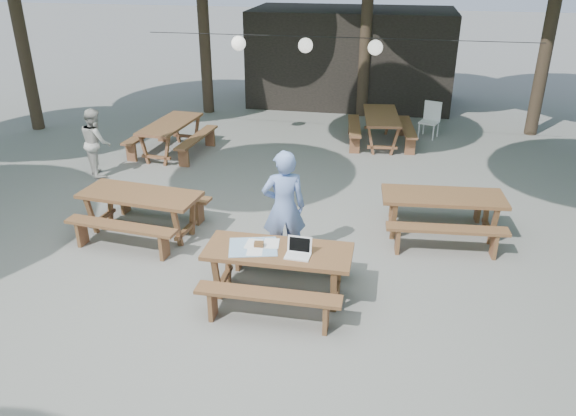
# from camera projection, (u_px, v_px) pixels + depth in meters

# --- Properties ---
(ground) EXTENTS (80.00, 80.00, 0.00)m
(ground) POSITION_uv_depth(u_px,v_px,m) (253.00, 268.00, 8.59)
(ground) COLOR #61625D
(ground) RESTS_ON ground
(pavilion) EXTENTS (6.00, 3.00, 2.80)m
(pavilion) POSITION_uv_depth(u_px,v_px,m) (351.00, 57.00, 17.25)
(pavilion) COLOR black
(pavilion) RESTS_ON ground
(main_picnic_table) EXTENTS (2.00, 1.58, 0.75)m
(main_picnic_table) POSITION_uv_depth(u_px,v_px,m) (278.00, 272.00, 7.74)
(main_picnic_table) COLOR brown
(main_picnic_table) RESTS_ON ground
(picnic_table_nw) EXTENTS (2.07, 1.77, 0.75)m
(picnic_table_nw) POSITION_uv_depth(u_px,v_px,m) (142.00, 213.00, 9.47)
(picnic_table_nw) COLOR brown
(picnic_table_nw) RESTS_ON ground
(picnic_table_ne) EXTENTS (2.06, 1.73, 0.75)m
(picnic_table_ne) POSITION_uv_depth(u_px,v_px,m) (441.00, 215.00, 9.41)
(picnic_table_ne) COLOR brown
(picnic_table_ne) RESTS_ON ground
(picnic_table_far_w) EXTENTS (1.73, 2.06, 0.75)m
(picnic_table_far_w) POSITION_uv_depth(u_px,v_px,m) (172.00, 138.00, 13.21)
(picnic_table_far_w) COLOR brown
(picnic_table_far_w) RESTS_ON ground
(picnic_table_far_e) EXTENTS (1.78, 2.07, 0.75)m
(picnic_table_far_e) POSITION_uv_depth(u_px,v_px,m) (381.00, 129.00, 13.84)
(picnic_table_far_e) COLOR brown
(picnic_table_far_e) RESTS_ON ground
(woman) EXTENTS (0.76, 0.61, 1.82)m
(woman) POSITION_uv_depth(u_px,v_px,m) (284.00, 208.00, 8.42)
(woman) COLOR #7795D9
(woman) RESTS_ON ground
(second_person) EXTENTS (0.87, 0.89, 1.44)m
(second_person) POSITION_uv_depth(u_px,v_px,m) (96.00, 142.00, 11.84)
(second_person) COLOR beige
(second_person) RESTS_ON ground
(plastic_chair) EXTENTS (0.56, 0.56, 0.90)m
(plastic_chair) POSITION_uv_depth(u_px,v_px,m) (429.00, 127.00, 14.40)
(plastic_chair) COLOR white
(plastic_chair) RESTS_ON ground
(laptop) EXTENTS (0.34, 0.28, 0.24)m
(laptop) POSITION_uv_depth(u_px,v_px,m) (299.00, 251.00, 7.43)
(laptop) COLOR white
(laptop) RESTS_ON main_picnic_table
(tabletop_clutter) EXTENTS (0.77, 0.69, 0.08)m
(tabletop_clutter) POSITION_uv_depth(u_px,v_px,m) (255.00, 246.00, 7.64)
(tabletop_clutter) COLOR teal
(tabletop_clutter) RESTS_ON main_picnic_table
(paper_lanterns) EXTENTS (9.00, 0.34, 0.38)m
(paper_lanterns) POSITION_uv_depth(u_px,v_px,m) (306.00, 45.00, 12.94)
(paper_lanterns) COLOR black
(paper_lanterns) RESTS_ON ground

